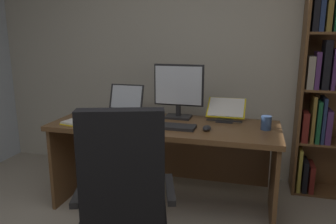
# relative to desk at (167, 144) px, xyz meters

# --- Properties ---
(wall_back) EXTENTS (5.29, 0.12, 2.81)m
(wall_back) POSITION_rel_desk_xyz_m (0.21, 0.79, 0.86)
(wall_back) COLOR beige
(wall_back) RESTS_ON ground
(desk) EXTENTS (1.86, 0.69, 0.75)m
(desk) POSITION_rel_desk_xyz_m (0.00, 0.00, 0.00)
(desk) COLOR brown
(desk) RESTS_ON ground
(office_chair) EXTENTS (0.70, 0.62, 1.07)m
(office_chair) POSITION_rel_desk_xyz_m (-0.01, -0.92, -0.09)
(office_chair) COLOR #232326
(office_chair) RESTS_ON ground
(monitor) EXTENTS (0.44, 0.16, 0.47)m
(monitor) POSITION_rel_desk_xyz_m (0.07, 0.14, 0.43)
(monitor) COLOR #232326
(monitor) RESTS_ON desk
(laptop) EXTENTS (0.33, 0.34, 0.25)m
(laptop) POSITION_rel_desk_xyz_m (-0.47, 0.15, 0.25)
(laptop) COLOR #232326
(laptop) RESTS_ON desk
(keyboard) EXTENTS (0.42, 0.15, 0.02)m
(keyboard) POSITION_rel_desk_xyz_m (0.07, -0.19, 0.21)
(keyboard) COLOR #232326
(keyboard) RESTS_ON desk
(computer_mouse) EXTENTS (0.06, 0.10, 0.04)m
(computer_mouse) POSITION_rel_desk_xyz_m (0.37, -0.19, 0.22)
(computer_mouse) COLOR #232326
(computer_mouse) RESTS_ON desk
(reading_stand_with_book) EXTENTS (0.33, 0.27, 0.17)m
(reading_stand_with_book) POSITION_rel_desk_xyz_m (0.48, 0.20, 0.28)
(reading_stand_with_book) COLOR #232326
(reading_stand_with_book) RESTS_ON desk
(open_binder) EXTENTS (0.46, 0.37, 0.02)m
(open_binder) POSITION_rel_desk_xyz_m (-0.59, -0.24, 0.21)
(open_binder) COLOR yellow
(open_binder) RESTS_ON desk
(notepad) EXTENTS (0.18, 0.23, 0.01)m
(notepad) POSITION_rel_desk_xyz_m (-0.30, -0.05, 0.21)
(notepad) COLOR white
(notepad) RESTS_ON desk
(pen) EXTENTS (0.13, 0.05, 0.01)m
(pen) POSITION_rel_desk_xyz_m (-0.28, -0.05, 0.21)
(pen) COLOR black
(pen) RESTS_ON notepad
(coffee_mug) EXTENTS (0.08, 0.08, 0.11)m
(coffee_mug) POSITION_rel_desk_xyz_m (0.81, -0.05, 0.25)
(coffee_mug) COLOR #334C7A
(coffee_mug) RESTS_ON desk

